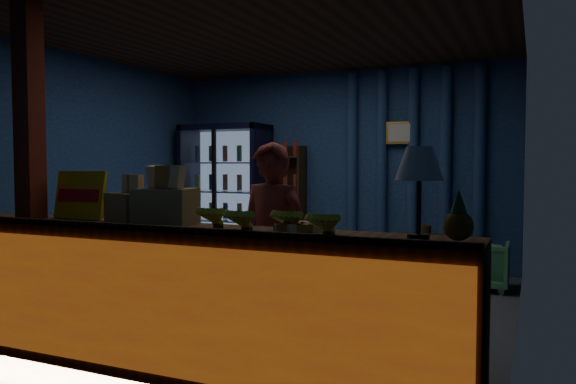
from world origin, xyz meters
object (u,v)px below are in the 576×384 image
Objects in this scene: green_chair at (481,265)px; table_lamp at (419,167)px; pastry_tray at (300,231)px; shopkeeper at (271,246)px.

table_lamp reaches higher than green_chair.
green_chair is 1.36× the size of pastry_tray.
table_lamp is at bearing 0.40° from pastry_tray.
shopkeeper is 1.47m from table_lamp.
green_chair is (1.24, 2.71, -0.50)m from shopkeeper.
shopkeeper is 2.99× the size of table_lamp.
table_lamp is (1.19, -0.64, 0.59)m from shopkeeper.
shopkeeper is at bearing 127.34° from pastry_tray.
table_lamp reaches higher than pastry_tray.
pastry_tray is 0.79m from table_lamp.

